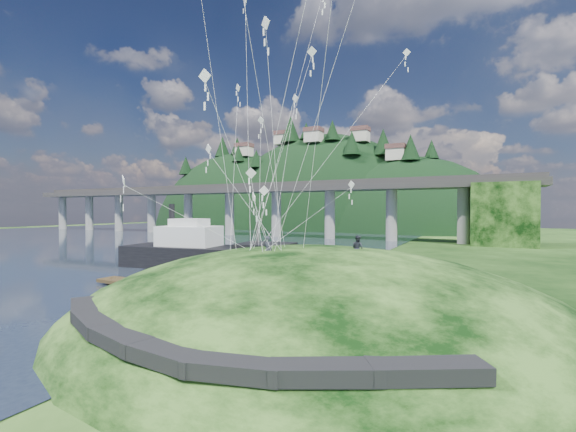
% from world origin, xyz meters
% --- Properties ---
extents(ground, '(320.00, 320.00, 0.00)m').
position_xyz_m(ground, '(0.00, 0.00, 0.00)').
color(ground, black).
rests_on(ground, ground).
extents(water, '(240.00, 240.00, 0.00)m').
position_xyz_m(water, '(-72.00, 30.00, 0.01)').
color(water, '#29354B').
rests_on(water, ground).
extents(grass_hill, '(36.00, 32.00, 13.00)m').
position_xyz_m(grass_hill, '(8.00, 2.00, -1.50)').
color(grass_hill, black).
rests_on(grass_hill, ground).
extents(footpath, '(22.29, 5.84, 0.83)m').
position_xyz_m(footpath, '(7.46, -9.74, 2.08)').
color(footpath, black).
rests_on(footpath, ground).
extents(bridge, '(160.00, 11.00, 15.00)m').
position_xyz_m(bridge, '(-26.46, 70.07, 9.70)').
color(bridge, '#2D2B2B').
rests_on(bridge, ground).
extents(far_ridge, '(153.00, 70.00, 94.50)m').
position_xyz_m(far_ridge, '(-43.58, 122.17, -7.44)').
color(far_ridge, black).
rests_on(far_ridge, ground).
extents(work_barge, '(24.26, 9.67, 8.26)m').
position_xyz_m(work_barge, '(-13.08, 17.14, 2.07)').
color(work_barge, black).
rests_on(work_barge, ground).
extents(wooden_dock, '(13.12, 2.51, 0.93)m').
position_xyz_m(wooden_dock, '(-9.70, 4.30, 0.41)').
color(wooden_dock, '#322514').
rests_on(wooden_dock, ground).
extents(kite_flyers, '(5.87, 4.34, 1.85)m').
position_xyz_m(kite_flyers, '(9.00, 1.92, 5.80)').
color(kite_flyers, '#272934').
rests_on(kite_flyers, ground).
extents(kite_swarm, '(16.56, 17.72, 20.10)m').
position_xyz_m(kite_swarm, '(3.70, 3.44, 18.13)').
color(kite_swarm, white).
rests_on(kite_swarm, ground).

